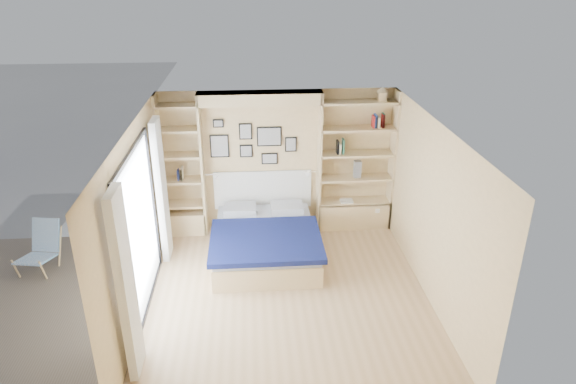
{
  "coord_description": "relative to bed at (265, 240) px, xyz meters",
  "views": [
    {
      "loc": [
        -0.46,
        -6.14,
        4.38
      ],
      "look_at": [
        0.07,
        0.9,
        1.24
      ],
      "focal_mm": 32.0,
      "sensor_mm": 36.0,
      "label": 1
    }
  ],
  "objects": [
    {
      "name": "photo_gallery",
      "position": [
        -0.17,
        1.05,
        1.33
      ],
      "size": [
        1.48,
        0.02,
        0.82
      ],
      "color": "black",
      "rests_on": "ground"
    },
    {
      "name": "room_shell",
      "position": [
        -0.11,
        0.35,
        0.8
      ],
      "size": [
        4.5,
        4.5,
        4.5
      ],
      "color": "#DFBD82",
      "rests_on": "ground"
    },
    {
      "name": "bed",
      "position": [
        0.0,
        0.0,
        0.0
      ],
      "size": [
        1.72,
        2.14,
        1.07
      ],
      "color": "tan",
      "rests_on": "ground"
    },
    {
      "name": "reading_lamps",
      "position": [
        -0.02,
        0.83,
        0.83
      ],
      "size": [
        1.92,
        0.12,
        0.15
      ],
      "color": "silver",
      "rests_on": "ground"
    },
    {
      "name": "ground",
      "position": [
        0.28,
        -1.17,
        -0.28
      ],
      "size": [
        4.5,
        4.5,
        0.0
      ],
      "primitive_type": "plane",
      "color": "tan",
      "rests_on": "ground"
    },
    {
      "name": "deck_chair",
      "position": [
        -3.49,
        -0.13,
        0.09
      ],
      "size": [
        0.58,
        0.83,
        0.77
      ],
      "rotation": [
        0.0,
        0.0,
        -0.17
      ],
      "color": "tan",
      "rests_on": "ground"
    },
    {
      "name": "shelf_decor",
      "position": [
        1.4,
        0.9,
        1.42
      ],
      "size": [
        3.54,
        0.23,
        2.03
      ],
      "color": "navy",
      "rests_on": "ground"
    },
    {
      "name": "deck",
      "position": [
        -3.32,
        -1.17,
        -0.28
      ],
      "size": [
        3.2,
        4.0,
        0.05
      ],
      "primitive_type": "cube",
      "color": "#695B4E",
      "rests_on": "ground"
    }
  ]
}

